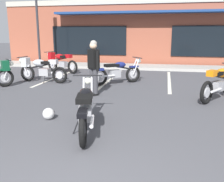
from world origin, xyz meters
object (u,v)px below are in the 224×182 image
Objects in this scene: motorcycle_orange_scrambler at (61,61)px; person_in_shorts_foreground at (94,64)px; motorcycle_blue_standard at (221,81)px; parking_lot_lamp_post at (36,10)px; motorcycle_foreground_classic at (86,108)px; helmet_on_pavement at (49,114)px; motorcycle_silver_naked at (117,72)px; motorcycle_black_cruiser at (40,69)px.

motorcycle_orange_scrambler is 1.17× the size of person_in_shorts_foreground.
parking_lot_lamp_post is (-8.38, 5.06, 2.55)m from motorcycle_blue_standard.
helmet_on_pavement is (-1.02, 0.47, -0.33)m from motorcycle_foreground_classic.
motorcycle_silver_naked is 3.70m from motorcycle_blue_standard.
parking_lot_lamp_post reaches higher than motorcycle_silver_naked.
motorcycle_blue_standard is 1.09× the size of person_in_shorts_foreground.
parking_lot_lamp_post is (-2.03, 3.74, 2.55)m from motorcycle_black_cruiser.
motorcycle_silver_naked and motorcycle_orange_scrambler have the same top height.
motorcycle_orange_scrambler reaches higher than helmet_on_pavement.
motorcycle_black_cruiser is 1.20× the size of motorcycle_silver_naked.
motorcycle_orange_scrambler is 3.28m from parking_lot_lamp_post.
helmet_on_pavement is (2.27, -4.06, -0.40)m from motorcycle_black_cruiser.
motorcycle_silver_naked and motorcycle_blue_standard have the same top height.
person_in_shorts_foreground is (2.92, -4.27, 0.42)m from motorcycle_orange_scrambler.
helmet_on_pavement is at bearing -69.10° from motorcycle_orange_scrambler.
helmet_on_pavement is at bearing -99.74° from motorcycle_silver_naked.
motorcycle_foreground_classic is 1.24× the size of person_in_shorts_foreground.
helmet_on_pavement is 9.38m from parking_lot_lamp_post.
motorcycle_orange_scrambler is (-3.30, 2.39, 0.07)m from motorcycle_silver_naked.
motorcycle_foreground_classic is at bearing -53.98° from motorcycle_black_cruiser.
parking_lot_lamp_post is at bearing 148.88° from motorcycle_blue_standard.
person_in_shorts_foreground is (-0.66, 2.89, 0.49)m from motorcycle_foreground_classic.
motorcycle_black_cruiser is at bearing -61.52° from parking_lot_lamp_post.
helmet_on_pavement is at bearing -146.19° from motorcycle_blue_standard.
motorcycle_black_cruiser is at bearing 119.20° from helmet_on_pavement.
motorcycle_silver_naked is at bearing 80.26° from helmet_on_pavement.
motorcycle_foreground_classic is 4.78m from motorcycle_silver_naked.
motorcycle_orange_scrambler is (-3.58, 7.16, 0.07)m from motorcycle_foreground_classic.
motorcycle_silver_naked is at bearing -35.93° from motorcycle_orange_scrambler.
parking_lot_lamp_post reaches higher than motorcycle_blue_standard.
motorcycle_silver_naked is 1.04× the size of person_in_shorts_foreground.
motorcycle_blue_standard reaches higher than helmet_on_pavement.
helmet_on_pavement is (-0.36, -2.43, -0.82)m from person_in_shorts_foreground.
person_in_shorts_foreground is (2.63, -1.63, 0.42)m from motorcycle_black_cruiser.
motorcycle_orange_scrambler is 7.18m from helmet_on_pavement.
motorcycle_foreground_classic is 1.17m from helmet_on_pavement.
motorcycle_foreground_classic and motorcycle_silver_naked have the same top height.
motorcycle_silver_naked is 4.38m from helmet_on_pavement.
motorcycle_silver_naked is (-0.28, 4.77, 0.00)m from motorcycle_foreground_classic.
motorcycle_orange_scrambler is 7.52× the size of helmet_on_pavement.
motorcycle_silver_naked is (3.01, 0.25, -0.07)m from motorcycle_black_cruiser.
motorcycle_black_cruiser and motorcycle_silver_naked have the same top height.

